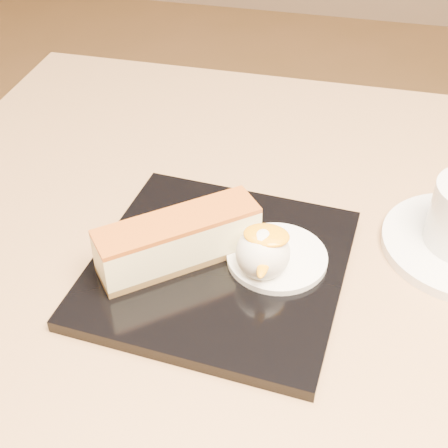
% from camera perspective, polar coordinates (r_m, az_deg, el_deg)
% --- Properties ---
extents(table, '(0.80, 0.80, 0.72)m').
position_cam_1_polar(table, '(0.67, 3.53, -14.91)').
color(table, black).
rests_on(table, ground).
extents(dessert_plate, '(0.24, 0.24, 0.01)m').
position_cam_1_polar(dessert_plate, '(0.56, -0.48, -3.94)').
color(dessert_plate, black).
rests_on(dessert_plate, table).
extents(cheesecake, '(0.14, 0.12, 0.05)m').
position_cam_1_polar(cheesecake, '(0.55, -4.19, -1.47)').
color(cheesecake, brown).
rests_on(cheesecake, dessert_plate).
extents(cream_smear, '(0.09, 0.09, 0.01)m').
position_cam_1_polar(cream_smear, '(0.56, 4.87, -3.05)').
color(cream_smear, white).
rests_on(cream_smear, dessert_plate).
extents(ice_cream_scoop, '(0.05, 0.05, 0.05)m').
position_cam_1_polar(ice_cream_scoop, '(0.53, 3.57, -2.67)').
color(ice_cream_scoop, white).
rests_on(ice_cream_scoop, cream_smear).
extents(mango_sauce, '(0.04, 0.03, 0.01)m').
position_cam_1_polar(mango_sauce, '(0.52, 3.91, -1.04)').
color(mango_sauce, '#FF9C08').
rests_on(mango_sauce, ice_cream_scoop).
extents(mint_sprig, '(0.03, 0.02, 0.00)m').
position_cam_1_polar(mint_sprig, '(0.58, 2.43, -0.73)').
color(mint_sprig, green).
rests_on(mint_sprig, cream_smear).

